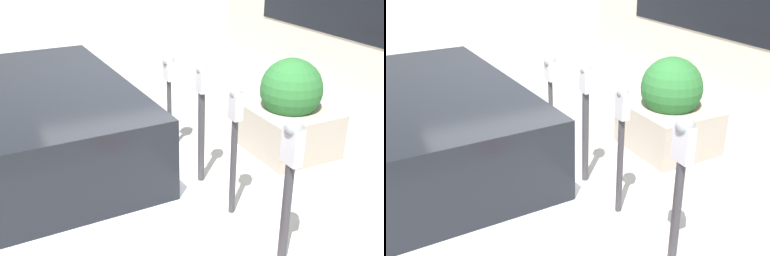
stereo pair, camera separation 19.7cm
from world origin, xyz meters
The scene contains 8 objects.
ground_plane centered at (0.00, 0.00, 0.00)m, with size 40.00×40.00×0.00m, color #ADAAA3.
curb_strip centered at (0.00, 0.08, 0.02)m, with size 13.51×0.16×0.04m.
parking_meter_nearest centered at (-1.28, -0.38, 0.94)m, with size 0.18×0.16×1.41m.
parking_meter_second centered at (-0.37, -0.40, 0.91)m, with size 0.14×0.12×1.38m.
parking_meter_middle centered at (0.37, -0.41, 0.87)m, with size 0.14×0.12×1.42m.
parking_meter_fourth centered at (1.26, -0.39, 0.97)m, with size 0.18×0.16×1.31m.
planter_box centered at (0.60, -1.81, 0.54)m, with size 1.11×1.00×1.26m.
parked_car_front centered at (0.08, 1.50, 0.79)m, with size 4.82×2.16×1.55m.
Camera 1 is at (-3.79, 1.69, 2.71)m, focal length 42.00 mm.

